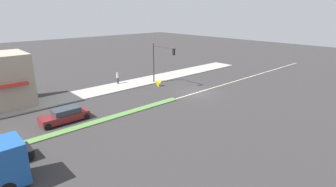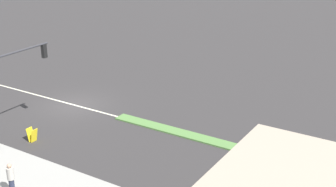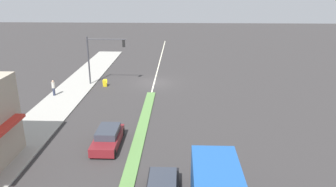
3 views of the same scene
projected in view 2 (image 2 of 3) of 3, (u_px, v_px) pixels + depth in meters
ground_plane at (331, 174)px, 24.55m from camera, size 160.00×160.00×0.00m
lane_marking_center at (75, 105)px, 33.45m from camera, size 0.16×60.00×0.01m
traffic_signal_main at (10, 80)px, 26.69m from camera, size 4.59×0.34×5.60m
pedestrian at (11, 178)px, 22.24m from camera, size 0.34×0.34×1.67m
warning_aframe_sign at (32, 135)px, 27.95m from camera, size 0.45×0.53×0.84m
sedan_maroon at (286, 173)px, 23.45m from camera, size 1.80×4.37×1.31m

